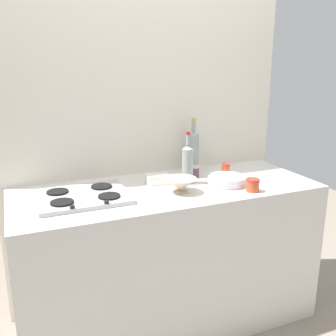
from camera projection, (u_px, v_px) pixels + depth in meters
ground_plane at (168, 318)px, 2.53m from camera, size 6.00×6.00×0.00m
counter_block at (168, 256)px, 2.41m from camera, size 1.80×0.70×0.90m
backsplash_panel at (146, 127)px, 2.54m from camera, size 1.90×0.06×2.41m
stovetop_hob at (83, 197)px, 2.09m from camera, size 0.49×0.39×0.04m
plate_stack at (227, 180)px, 2.33m from camera, size 0.23×0.23×0.05m
wine_bottle_leftmost at (188, 163)px, 2.33m from camera, size 0.07×0.07×0.32m
wine_bottle_mid_left at (193, 151)px, 2.57m from camera, size 0.08×0.08×0.37m
mixing_bowl at (181, 185)px, 2.19m from camera, size 0.18×0.18×0.08m
butter_dish at (158, 179)px, 2.35m from camera, size 0.15×0.12×0.05m
condiment_jar_front at (195, 171)px, 2.48m from camera, size 0.05×0.05×0.08m
condiment_jar_rear at (253, 185)px, 2.21m from camera, size 0.08×0.08×0.07m
condiment_jar_spare at (226, 169)px, 2.52m from camera, size 0.05×0.05×0.08m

